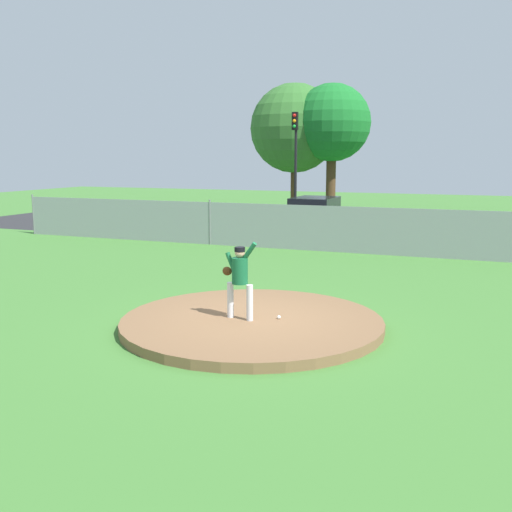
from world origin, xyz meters
TOP-DOWN VIEW (x-y plane):
  - ground_plane at (0.00, 6.00)m, footprint 80.00×80.00m
  - asphalt_strip at (0.00, 14.50)m, footprint 44.00×7.00m
  - pitchers_mound at (0.00, 0.00)m, footprint 5.30×5.30m
  - pitcher_youth at (-0.21, -0.13)m, footprint 0.78×0.32m
  - baseball at (0.53, 0.14)m, footprint 0.07×0.07m
  - chainlink_fence at (0.00, 10.00)m, footprint 29.18×0.07m
  - parked_car_charcoal at (-2.77, 14.18)m, footprint 1.93×4.49m
  - traffic_cone_orange at (3.33, 17.58)m, footprint 0.40×0.40m
  - traffic_light_near at (-5.15, 18.70)m, footprint 0.28×0.46m
  - tree_broad_right at (-6.42, 22.39)m, footprint 5.10×5.10m
  - tree_tall_centre at (-4.10, 22.01)m, footprint 4.30×4.30m

SIDE VIEW (x-z plane):
  - ground_plane at x=0.00m, z-range 0.00..0.00m
  - asphalt_strip at x=0.00m, z-range 0.00..0.01m
  - pitchers_mound at x=0.00m, z-range 0.00..0.19m
  - baseball at x=0.53m, z-range 0.19..0.26m
  - traffic_cone_orange at x=3.33m, z-range -0.01..0.54m
  - parked_car_charcoal at x=-2.77m, z-range -0.03..1.64m
  - chainlink_fence at x=0.00m, z-range -0.05..1.72m
  - pitcher_youth at x=-0.21m, z-range 0.30..1.88m
  - traffic_light_near at x=-5.15m, z-range 0.98..6.64m
  - tree_broad_right at x=-6.42m, z-range 1.23..8.82m
  - tree_tall_centre at x=-4.10m, z-range 1.52..8.96m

